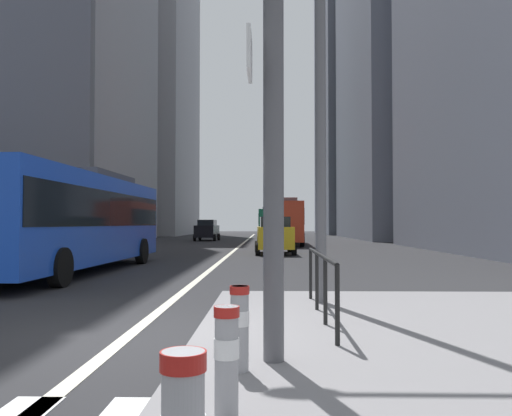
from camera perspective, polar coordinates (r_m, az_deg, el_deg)
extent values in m
plane|color=#28282B|center=(27.28, -2.88, -5.07)|extent=(160.00, 160.00, 0.00)
cube|color=beige|center=(37.25, -1.76, -4.16)|extent=(0.20, 80.00, 0.01)
cube|color=#9E9EA3|center=(55.05, -19.13, 20.47)|extent=(10.91, 21.47, 44.60)
cube|color=#9E9EA3|center=(78.82, -12.28, 13.38)|extent=(13.48, 22.38, 44.14)
cube|color=slate|center=(60.82, 16.13, 15.50)|extent=(12.15, 23.19, 39.04)
cube|color=slate|center=(85.79, 11.80, 16.54)|extent=(13.66, 20.71, 56.82)
cube|color=blue|center=(17.85, -19.33, -1.21)|extent=(2.79, 11.99, 2.75)
cube|color=black|center=(17.86, -19.32, -0.10)|extent=(2.83, 11.75, 1.10)
cube|color=#4C4C51|center=(19.59, -17.32, 3.20)|extent=(1.85, 4.34, 0.30)
cylinder|color=black|center=(13.91, -20.70, -6.13)|extent=(0.32, 1.01, 1.00)
cylinder|color=black|center=(21.12, -12.43, -4.65)|extent=(0.32, 1.01, 1.00)
cylinder|color=black|center=(21.87, -18.53, -4.50)|extent=(0.32, 1.01, 1.00)
cube|color=red|center=(39.48, 3.10, -1.52)|extent=(2.70, 10.93, 2.75)
cube|color=black|center=(39.48, 3.10, -1.02)|extent=(2.73, 10.71, 1.10)
cube|color=#4C4C51|center=(37.88, 3.13, 0.79)|extent=(1.82, 3.95, 0.30)
cylinder|color=black|center=(42.98, 1.44, -3.17)|extent=(0.32, 1.01, 1.00)
cylinder|color=black|center=(43.01, 4.64, -3.17)|extent=(0.32, 1.01, 1.00)
cylinder|color=black|center=(36.01, 1.27, -3.46)|extent=(0.32, 1.01, 1.00)
cylinder|color=black|center=(36.05, 5.09, -3.45)|extent=(0.32, 1.01, 1.00)
cube|color=#198456|center=(59.21, 1.68, -1.59)|extent=(2.70, 11.48, 2.75)
cube|color=black|center=(59.21, 1.68, -1.25)|extent=(2.74, 11.25, 1.10)
cube|color=#4C4C51|center=(57.52, 1.66, -0.06)|extent=(1.82, 4.15, 0.30)
cylinder|color=black|center=(62.91, 0.62, -2.71)|extent=(0.32, 1.01, 1.00)
cylinder|color=black|center=(62.88, 2.81, -2.71)|extent=(0.32, 1.01, 1.00)
cylinder|color=black|center=(55.59, 0.40, -2.84)|extent=(0.32, 1.01, 1.00)
cylinder|color=black|center=(55.56, 2.88, -2.84)|extent=(0.32, 1.01, 1.00)
cube|color=black|center=(48.60, -5.40, -2.56)|extent=(1.92, 4.28, 1.10)
cube|color=black|center=(48.74, -5.37, -1.61)|extent=(1.57, 2.33, 0.52)
cylinder|color=black|center=(47.06, -4.56, -3.26)|extent=(0.24, 0.65, 0.64)
cylinder|color=black|center=(47.34, -6.75, -3.25)|extent=(0.24, 0.65, 0.64)
cylinder|color=black|center=(49.91, -4.12, -3.17)|extent=(0.24, 0.65, 0.64)
cylinder|color=black|center=(50.17, -6.18, -3.16)|extent=(0.24, 0.65, 0.64)
cube|color=gold|center=(27.40, 2.04, -3.23)|extent=(1.92, 4.53, 1.10)
cube|color=black|center=(27.24, 2.05, -1.54)|extent=(1.57, 2.46, 0.52)
cylinder|color=black|center=(28.92, 0.10, -4.24)|extent=(0.24, 0.65, 0.64)
cylinder|color=black|center=(28.99, 3.71, -4.23)|extent=(0.24, 0.65, 0.64)
cylinder|color=black|center=(25.88, 0.18, -4.54)|extent=(0.24, 0.65, 0.64)
cylinder|color=black|center=(25.96, 4.21, -4.53)|extent=(0.24, 0.65, 0.64)
cylinder|color=#515156|center=(5.73, 1.92, 14.01)|extent=(0.22, 0.22, 6.00)
cube|color=white|center=(5.62, -0.72, 16.46)|extent=(0.04, 0.60, 0.44)
cylinder|color=#56565B|center=(9.97, 7.08, 13.13)|extent=(0.20, 0.20, 8.00)
cylinder|color=#B21E19|center=(2.27, -7.99, -16.28)|extent=(0.20, 0.20, 0.08)
cylinder|color=#99999E|center=(4.07, -3.25, -16.46)|extent=(0.18, 0.18, 0.82)
cylinder|color=white|center=(4.04, -3.25, -15.10)|extent=(0.19, 0.19, 0.15)
cylinder|color=#B21E19|center=(3.99, -3.24, -11.28)|extent=(0.20, 0.20, 0.08)
cylinder|color=#99999E|center=(5.24, -1.82, -13.06)|extent=(0.18, 0.18, 0.83)
cylinder|color=white|center=(5.22, -1.82, -11.99)|extent=(0.19, 0.19, 0.15)
cylinder|color=#B21E19|center=(5.18, -1.82, -8.98)|extent=(0.20, 0.20, 0.08)
cylinder|color=black|center=(6.35, 8.92, -10.51)|extent=(0.06, 0.06, 0.95)
cylinder|color=black|center=(7.61, 7.62, -9.05)|extent=(0.06, 0.06, 0.95)
cylinder|color=black|center=(8.87, 6.70, -8.00)|extent=(0.06, 0.06, 0.95)
cylinder|color=black|center=(10.14, 6.01, -7.21)|extent=(0.06, 0.06, 0.95)
cylinder|color=black|center=(8.19, 7.11, -5.18)|extent=(0.06, 3.84, 0.06)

